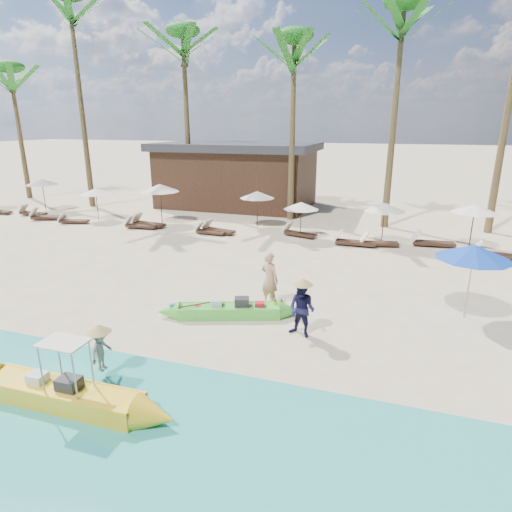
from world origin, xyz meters
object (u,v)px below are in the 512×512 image
(green_canoe, at_px, (229,310))
(tourist, at_px, (270,279))
(yellow_canoe, at_px, (62,394))
(blue_umbrella, at_px, (474,252))

(green_canoe, relative_size, tourist, 2.65)
(yellow_canoe, height_order, tourist, tourist)
(tourist, xyz_separation_m, blue_umbrella, (5.81, 0.95, 1.17))
(green_canoe, bearing_deg, tourist, 35.18)
(green_canoe, distance_m, tourist, 1.66)
(green_canoe, height_order, yellow_canoe, yellow_canoe)
(green_canoe, distance_m, blue_umbrella, 7.28)
(green_canoe, xyz_separation_m, tourist, (0.88, 1.24, 0.67))
(green_canoe, bearing_deg, yellow_canoe, -128.35)
(blue_umbrella, bearing_deg, yellow_canoe, -139.48)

